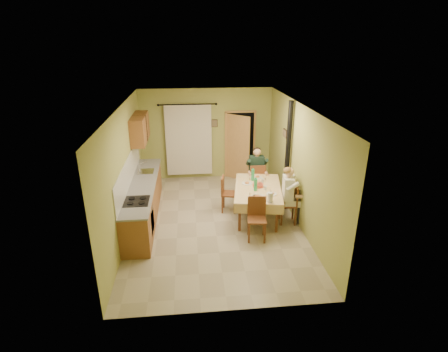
{
  "coord_description": "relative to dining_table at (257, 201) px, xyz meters",
  "views": [
    {
      "loc": [
        -0.52,
        -7.49,
        4.18
      ],
      "look_at": [
        0.25,
        0.1,
        1.15
      ],
      "focal_mm": 28.0,
      "sensor_mm": 36.0,
      "label": 1
    }
  ],
  "objects": [
    {
      "name": "doorway",
      "position": [
        -0.1,
        2.61,
        0.67
      ],
      "size": [
        0.96,
        0.59,
        2.15
      ],
      "color": "black",
      "rests_on": "ground"
    },
    {
      "name": "upper_cabinets",
      "position": [
        -2.92,
        1.47,
        1.57
      ],
      "size": [
        0.35,
        1.4,
        0.7
      ],
      "primitive_type": "cube",
      "color": "brown",
      "rests_on": "room_shell"
    },
    {
      "name": "curtain",
      "position": [
        -1.65,
        2.67,
        0.88
      ],
      "size": [
        1.7,
        0.07,
        2.22
      ],
      "color": "black",
      "rests_on": "ground"
    },
    {
      "name": "dining_table",
      "position": [
        0.0,
        0.0,
        0.0
      ],
      "size": [
        1.42,
        2.03,
        0.76
      ],
      "rotation": [
        0.0,
        0.0,
        -0.17
      ],
      "color": "#DAB678",
      "rests_on": "ground"
    },
    {
      "name": "floor",
      "position": [
        -1.1,
        -0.23,
        -0.38
      ],
      "size": [
        4.0,
        6.0,
        0.01
      ],
      "primitive_type": "cube",
      "color": "tan",
      "rests_on": "ground"
    },
    {
      "name": "stove_flue",
      "position": [
        0.8,
        0.37,
        0.65
      ],
      "size": [
        0.24,
        0.24,
        2.8
      ],
      "color": "black",
      "rests_on": "ground"
    },
    {
      "name": "chair_near",
      "position": [
        -0.23,
        -1.09,
        -0.09
      ],
      "size": [
        0.45,
        0.45,
        0.96
      ],
      "rotation": [
        0.0,
        0.0,
        3.01
      ],
      "color": "brown",
      "rests_on": "ground"
    },
    {
      "name": "chair_far",
      "position": [
        0.18,
        1.11,
        -0.09
      ],
      "size": [
        0.43,
        0.43,
        0.99
      ],
      "rotation": [
        0.0,
        0.0,
        -0.02
      ],
      "color": "brown",
      "rests_on": "ground"
    },
    {
      "name": "room_shell",
      "position": [
        -1.1,
        -0.23,
        1.44
      ],
      "size": [
        4.04,
        6.04,
        2.82
      ],
      "color": "#A6AB57",
      "rests_on": "ground"
    },
    {
      "name": "man_right",
      "position": [
        0.66,
        -0.43,
        0.5
      ],
      "size": [
        0.5,
        0.61,
        1.39
      ],
      "rotation": [
        0.0,
        0.0,
        1.46
      ],
      "color": "silver",
      "rests_on": "chair_right"
    },
    {
      "name": "tableware",
      "position": [
        -0.0,
        -0.1,
        0.45
      ],
      "size": [
        0.72,
        1.65,
        0.33
      ],
      "color": "white",
      "rests_on": "dining_table"
    },
    {
      "name": "picture_right",
      "position": [
        0.87,
        0.97,
        1.47
      ],
      "size": [
        0.03,
        0.31,
        0.21
      ],
      "primitive_type": "cube",
      "color": "brown",
      "rests_on": "room_shell"
    },
    {
      "name": "kitchen_run",
      "position": [
        -2.81,
        0.17,
        0.1
      ],
      "size": [
        0.64,
        3.64,
        1.56
      ],
      "color": "brown",
      "rests_on": "ground"
    },
    {
      "name": "chair_left",
      "position": [
        -0.69,
        0.32,
        -0.09
      ],
      "size": [
        0.45,
        0.45,
        0.93
      ],
      "rotation": [
        0.0,
        0.0,
        -1.79
      ],
      "color": "brown",
      "rests_on": "ground"
    },
    {
      "name": "man_far",
      "position": [
        0.18,
        1.12,
        0.5
      ],
      "size": [
        0.59,
        0.47,
        1.39
      ],
      "rotation": [
        0.0,
        0.0,
        -0.02
      ],
      "color": "#192D23",
      "rests_on": "chair_far"
    },
    {
      "name": "chair_right",
      "position": [
        0.67,
        -0.43,
        -0.09
      ],
      "size": [
        0.42,
        0.42,
        0.94
      ],
      "rotation": [
        0.0,
        0.0,
        1.46
      ],
      "color": "brown",
      "rests_on": "ground"
    },
    {
      "name": "picture_back",
      "position": [
        -0.85,
        2.74,
        1.37
      ],
      "size": [
        0.19,
        0.03,
        0.23
      ],
      "primitive_type": "cube",
      "color": "black",
      "rests_on": "room_shell"
    }
  ]
}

